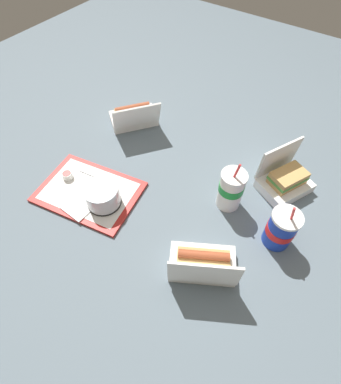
# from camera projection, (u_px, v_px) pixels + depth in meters

# --- Properties ---
(ground_plane) EXTENTS (3.20, 3.20, 0.00)m
(ground_plane) POSITION_uv_depth(u_px,v_px,m) (185.00, 198.00, 1.12)
(ground_plane) COLOR slate
(food_tray) EXTENTS (0.41, 0.32, 0.01)m
(food_tray) POSITION_uv_depth(u_px,v_px,m) (89.00, 192.00, 1.14)
(food_tray) COLOR red
(food_tray) RESTS_ON ground_plane
(cake_container) EXTENTS (0.12, 0.12, 0.08)m
(cake_container) POSITION_uv_depth(u_px,v_px,m) (103.00, 196.00, 1.07)
(cake_container) COLOR black
(cake_container) RESTS_ON food_tray
(ketchup_cup) EXTENTS (0.04, 0.04, 0.02)m
(ketchup_cup) POSITION_uv_depth(u_px,v_px,m) (67.00, 175.00, 1.16)
(ketchup_cup) COLOR white
(ketchup_cup) RESTS_ON food_tray
(napkin_stack) EXTENTS (0.10, 0.10, 0.00)m
(napkin_stack) POSITION_uv_depth(u_px,v_px,m) (80.00, 206.00, 1.09)
(napkin_stack) COLOR white
(napkin_stack) RESTS_ON food_tray
(plastic_fork) EXTENTS (0.11, 0.03, 0.00)m
(plastic_fork) POSITION_uv_depth(u_px,v_px,m) (92.00, 174.00, 1.18)
(plastic_fork) COLOR white
(plastic_fork) RESTS_ON food_tray
(clamshell_hotdog_corner) EXTENTS (0.26, 0.27, 0.16)m
(clamshell_hotdog_corner) POSITION_uv_depth(u_px,v_px,m) (134.00, 116.00, 1.35)
(clamshell_hotdog_corner) COLOR white
(clamshell_hotdog_corner) RESTS_ON ground_plane
(clamshell_sandwich_left) EXTENTS (0.21, 0.23, 0.18)m
(clamshell_sandwich_left) POSITION_uv_depth(u_px,v_px,m) (285.00, 180.00, 1.12)
(clamshell_sandwich_left) COLOR white
(clamshell_sandwich_left) RESTS_ON ground_plane
(clamshell_hotdog_back) EXTENTS (0.25, 0.22, 0.16)m
(clamshell_hotdog_back) POSITION_uv_depth(u_px,v_px,m) (203.00, 263.00, 0.92)
(clamshell_hotdog_back) COLOR white
(clamshell_hotdog_back) RESTS_ON ground_plane
(soda_cup_right) EXTENTS (0.09, 0.09, 0.22)m
(soda_cup_right) POSITION_uv_depth(u_px,v_px,m) (231.00, 189.00, 1.04)
(soda_cup_right) COLOR white
(soda_cup_right) RESTS_ON ground_plane
(soda_cup_left) EXTENTS (0.10, 0.10, 0.21)m
(soda_cup_left) POSITION_uv_depth(u_px,v_px,m) (281.00, 229.00, 0.96)
(soda_cup_left) COLOR #1938B7
(soda_cup_left) RESTS_ON ground_plane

